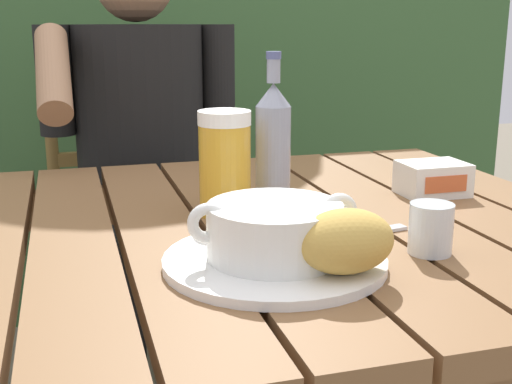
{
  "coord_description": "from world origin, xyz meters",
  "views": [
    {
      "loc": [
        -0.25,
        -0.94,
        1.04
      ],
      "look_at": [
        -0.0,
        -0.1,
        0.82
      ],
      "focal_mm": 46.53,
      "sensor_mm": 36.0,
      "label": 1
    }
  ],
  "objects_px": {
    "beer_bottle": "(273,143)",
    "serving_plate": "(274,261)",
    "person_eating": "(142,150)",
    "butter_tub": "(433,179)",
    "soup_bowl": "(275,229)",
    "bread_roll": "(346,241)",
    "chair_near_diner": "(138,220)",
    "table_knife": "(351,235)",
    "beer_glass": "(225,163)",
    "water_glass_small": "(431,229)"
  },
  "relations": [
    {
      "from": "chair_near_diner",
      "to": "bread_roll",
      "type": "height_order",
      "value": "chair_near_diner"
    },
    {
      "from": "beer_bottle",
      "to": "beer_glass",
      "type": "bearing_deg",
      "value": -160.24
    },
    {
      "from": "person_eating",
      "to": "butter_tub",
      "type": "height_order",
      "value": "person_eating"
    },
    {
      "from": "soup_bowl",
      "to": "butter_tub",
      "type": "distance_m",
      "value": 0.46
    },
    {
      "from": "beer_glass",
      "to": "butter_tub",
      "type": "distance_m",
      "value": 0.38
    },
    {
      "from": "bread_roll",
      "to": "table_knife",
      "type": "distance_m",
      "value": 0.17
    },
    {
      "from": "chair_near_diner",
      "to": "table_knife",
      "type": "distance_m",
      "value": 1.07
    },
    {
      "from": "water_glass_small",
      "to": "beer_bottle",
      "type": "bearing_deg",
      "value": 114.13
    },
    {
      "from": "bread_roll",
      "to": "butter_tub",
      "type": "xyz_separation_m",
      "value": [
        0.31,
        0.33,
        -0.02
      ]
    },
    {
      "from": "water_glass_small",
      "to": "butter_tub",
      "type": "relative_size",
      "value": 0.6
    },
    {
      "from": "chair_near_diner",
      "to": "beer_bottle",
      "type": "distance_m",
      "value": 0.91
    },
    {
      "from": "soup_bowl",
      "to": "beer_bottle",
      "type": "relative_size",
      "value": 0.87
    },
    {
      "from": "bread_roll",
      "to": "beer_glass",
      "type": "distance_m",
      "value": 0.32
    },
    {
      "from": "soup_bowl",
      "to": "table_knife",
      "type": "distance_m",
      "value": 0.16
    },
    {
      "from": "person_eating",
      "to": "butter_tub",
      "type": "bearing_deg",
      "value": -55.78
    },
    {
      "from": "soup_bowl",
      "to": "water_glass_small",
      "type": "bearing_deg",
      "value": -3.58
    },
    {
      "from": "bread_roll",
      "to": "person_eating",
      "type": "bearing_deg",
      "value": 97.26
    },
    {
      "from": "table_knife",
      "to": "serving_plate",
      "type": "bearing_deg",
      "value": -151.27
    },
    {
      "from": "person_eating",
      "to": "beer_glass",
      "type": "height_order",
      "value": "person_eating"
    },
    {
      "from": "beer_bottle",
      "to": "serving_plate",
      "type": "bearing_deg",
      "value": -107.1
    },
    {
      "from": "bread_roll",
      "to": "serving_plate",
      "type": "bearing_deg",
      "value": 130.6
    },
    {
      "from": "soup_bowl",
      "to": "bread_roll",
      "type": "height_order",
      "value": "same"
    },
    {
      "from": "chair_near_diner",
      "to": "bread_roll",
      "type": "relative_size",
      "value": 7.93
    },
    {
      "from": "table_knife",
      "to": "water_glass_small",
      "type": "bearing_deg",
      "value": -50.91
    },
    {
      "from": "serving_plate",
      "to": "water_glass_small",
      "type": "xyz_separation_m",
      "value": [
        0.21,
        -0.01,
        0.03
      ]
    },
    {
      "from": "person_eating",
      "to": "bread_roll",
      "type": "relative_size",
      "value": 9.76
    },
    {
      "from": "serving_plate",
      "to": "butter_tub",
      "type": "distance_m",
      "value": 0.46
    },
    {
      "from": "serving_plate",
      "to": "bread_roll",
      "type": "distance_m",
      "value": 0.11
    },
    {
      "from": "butter_tub",
      "to": "chair_near_diner",
      "type": "bearing_deg",
      "value": 117.24
    },
    {
      "from": "chair_near_diner",
      "to": "butter_tub",
      "type": "xyz_separation_m",
      "value": [
        0.43,
        -0.84,
        0.28
      ]
    },
    {
      "from": "bread_roll",
      "to": "beer_glass",
      "type": "bearing_deg",
      "value": 102.34
    },
    {
      "from": "chair_near_diner",
      "to": "beer_bottle",
      "type": "relative_size",
      "value": 4.03
    },
    {
      "from": "beer_glass",
      "to": "water_glass_small",
      "type": "distance_m",
      "value": 0.34
    },
    {
      "from": "chair_near_diner",
      "to": "beer_glass",
      "type": "xyz_separation_m",
      "value": [
        0.05,
        -0.86,
        0.34
      ]
    },
    {
      "from": "beer_bottle",
      "to": "person_eating",
      "type": "bearing_deg",
      "value": 102.97
    },
    {
      "from": "water_glass_small",
      "to": "table_knife",
      "type": "distance_m",
      "value": 0.12
    },
    {
      "from": "beer_glass",
      "to": "chair_near_diner",
      "type": "bearing_deg",
      "value": 93.51
    },
    {
      "from": "bread_roll",
      "to": "beer_bottle",
      "type": "xyz_separation_m",
      "value": [
        0.02,
        0.34,
        0.06
      ]
    },
    {
      "from": "soup_bowl",
      "to": "beer_glass",
      "type": "height_order",
      "value": "beer_glass"
    },
    {
      "from": "serving_plate",
      "to": "water_glass_small",
      "type": "height_order",
      "value": "water_glass_small"
    },
    {
      "from": "person_eating",
      "to": "bread_roll",
      "type": "distance_m",
      "value": 0.98
    },
    {
      "from": "chair_near_diner",
      "to": "water_glass_small",
      "type": "bearing_deg",
      "value": -76.4
    },
    {
      "from": "bread_roll",
      "to": "butter_tub",
      "type": "relative_size",
      "value": 1.13
    },
    {
      "from": "chair_near_diner",
      "to": "butter_tub",
      "type": "relative_size",
      "value": 8.94
    },
    {
      "from": "beer_bottle",
      "to": "table_knife",
      "type": "height_order",
      "value": "beer_bottle"
    },
    {
      "from": "bread_roll",
      "to": "table_knife",
      "type": "xyz_separation_m",
      "value": [
        0.08,
        0.15,
        -0.05
      ]
    },
    {
      "from": "beer_bottle",
      "to": "butter_tub",
      "type": "xyz_separation_m",
      "value": [
        0.29,
        -0.01,
        -0.08
      ]
    },
    {
      "from": "person_eating",
      "to": "beer_bottle",
      "type": "distance_m",
      "value": 0.65
    },
    {
      "from": "person_eating",
      "to": "beer_bottle",
      "type": "xyz_separation_m",
      "value": [
        0.14,
        -0.63,
        0.12
      ]
    },
    {
      "from": "serving_plate",
      "to": "beer_bottle",
      "type": "height_order",
      "value": "beer_bottle"
    }
  ]
}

